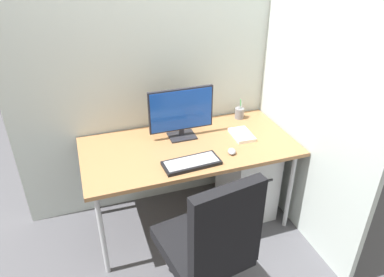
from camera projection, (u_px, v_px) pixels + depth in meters
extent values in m
plane|color=#4C4C51|center=(189.00, 219.00, 3.06)|extent=(8.00, 8.00, 0.00)
cube|color=#B7C1BC|center=(171.00, 43.00, 2.72)|extent=(2.54, 0.04, 2.80)
cube|color=#B7C1BC|center=(307.00, 53.00, 2.49)|extent=(0.04, 1.72, 2.80)
cube|color=#996B42|center=(189.00, 147.00, 2.70)|extent=(1.60, 0.79, 0.03)
cylinder|color=#B2B5BA|center=(102.00, 235.00, 2.41)|extent=(0.04, 0.04, 0.71)
cylinder|color=#B2B5BA|center=(290.00, 191.00, 2.83)|extent=(0.04, 0.04, 0.71)
cylinder|color=#B2B5BA|center=(93.00, 181.00, 2.95)|extent=(0.04, 0.04, 0.71)
cylinder|color=#B2B5BA|center=(252.00, 150.00, 3.36)|extent=(0.04, 0.04, 0.71)
sphere|color=black|center=(216.00, 262.00, 2.63)|extent=(0.05, 0.05, 0.05)
cube|color=silver|center=(208.00, 272.00, 2.50)|extent=(0.22, 0.22, 0.03)
sphere|color=black|center=(172.00, 269.00, 2.58)|extent=(0.05, 0.05, 0.05)
cube|color=silver|center=(186.00, 276.00, 2.47)|extent=(0.16, 0.26, 0.03)
cylinder|color=silver|center=(201.00, 269.00, 2.30)|extent=(0.04, 0.04, 0.33)
cube|color=black|center=(201.00, 245.00, 2.20)|extent=(0.54, 0.58, 0.09)
cube|color=black|center=(226.00, 232.00, 1.84)|extent=(0.42, 0.14, 0.57)
cube|color=silver|center=(247.00, 178.00, 3.04)|extent=(0.37, 0.48, 0.64)
cube|color=#262628|center=(262.00, 182.00, 2.78)|extent=(0.18, 0.01, 0.02)
cube|color=black|center=(182.00, 136.00, 2.81)|extent=(0.21, 0.17, 0.01)
cube|color=black|center=(181.00, 131.00, 2.80)|extent=(0.04, 0.02, 0.06)
cube|color=black|center=(181.00, 110.00, 2.71)|extent=(0.51, 0.02, 0.34)
cube|color=#1947B2|center=(182.00, 110.00, 2.69)|extent=(0.48, 0.01, 0.31)
cube|color=black|center=(192.00, 163.00, 2.46)|extent=(0.41, 0.19, 0.03)
cube|color=gray|center=(192.00, 161.00, 2.45)|extent=(0.37, 0.16, 0.00)
ellipsoid|color=gray|center=(232.00, 151.00, 2.59)|extent=(0.08, 0.10, 0.03)
cylinder|color=slate|center=(239.00, 113.00, 3.07)|extent=(0.08, 0.08, 0.09)
cylinder|color=silver|center=(239.00, 108.00, 3.04)|extent=(0.03, 0.01, 0.10)
cylinder|color=silver|center=(241.00, 107.00, 3.05)|extent=(0.03, 0.01, 0.10)
torus|color=#3FAD59|center=(239.00, 112.00, 3.07)|extent=(0.03, 0.04, 0.01)
cylinder|color=#3FAD59|center=(241.00, 107.00, 3.05)|extent=(0.02, 0.01, 0.14)
cube|color=silver|center=(242.00, 135.00, 2.81)|extent=(0.15, 0.23, 0.03)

